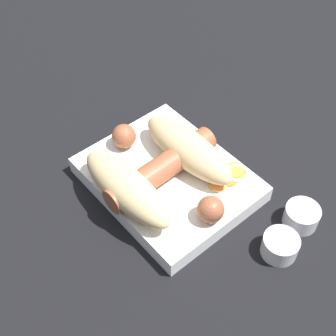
# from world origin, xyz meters

# --- Properties ---
(ground_plane) EXTENTS (3.00, 3.00, 0.00)m
(ground_plane) POSITION_xyz_m (0.00, 0.00, 0.00)
(ground_plane) COLOR black
(food_tray) EXTENTS (0.21, 0.17, 0.03)m
(food_tray) POSITION_xyz_m (0.00, 0.00, 0.01)
(food_tray) COLOR white
(food_tray) RESTS_ON ground_plane
(bread_roll) EXTENTS (0.15, 0.15, 0.04)m
(bread_roll) POSITION_xyz_m (-0.00, 0.02, 0.05)
(bread_roll) COLOR #DBBC84
(bread_roll) RESTS_ON food_tray
(sausage) EXTENTS (0.20, 0.17, 0.03)m
(sausage) POSITION_xyz_m (-0.00, 0.01, 0.04)
(sausage) COLOR #9E5638
(sausage) RESTS_ON food_tray
(pickled_veggies) EXTENTS (0.04, 0.07, 0.00)m
(pickled_veggies) POSITION_xyz_m (-0.06, -0.06, 0.03)
(pickled_veggies) COLOR orange
(pickled_veggies) RESTS_ON food_tray
(condiment_cup_near) EXTENTS (0.04, 0.04, 0.03)m
(condiment_cup_near) POSITION_xyz_m (-0.16, -0.03, 0.01)
(condiment_cup_near) COLOR white
(condiment_cup_near) RESTS_ON ground_plane
(condiment_cup_far) EXTENTS (0.04, 0.04, 0.03)m
(condiment_cup_far) POSITION_xyz_m (-0.15, -0.09, 0.01)
(condiment_cup_far) COLOR white
(condiment_cup_far) RESTS_ON ground_plane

